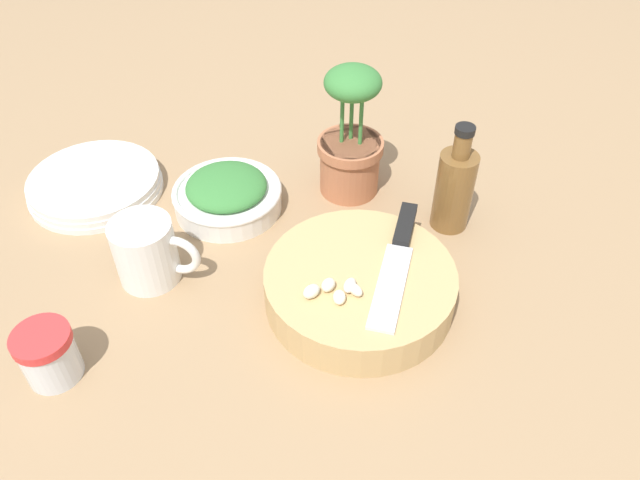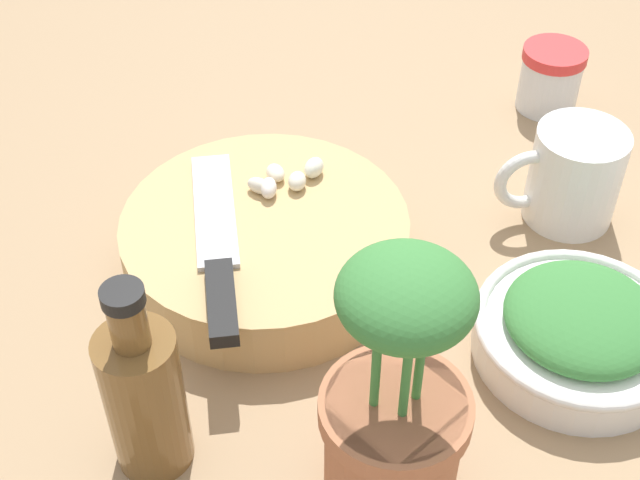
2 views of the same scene
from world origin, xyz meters
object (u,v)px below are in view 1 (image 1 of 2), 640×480
at_px(cutting_board, 360,286).
at_px(oil_bottle, 454,188).
at_px(potted_herb, 351,143).
at_px(coffee_mug, 148,252).
at_px(chef_knife, 398,255).
at_px(garlic_cloves, 335,290).
at_px(spice_jar, 48,355).
at_px(plate_stack, 95,184).
at_px(herb_bowl, 227,194).

bearing_deg(cutting_board, oil_bottle, 49.29).
bearing_deg(potted_herb, cutting_board, -86.86).
relative_size(cutting_board, coffee_mug, 2.09).
height_order(chef_knife, garlic_cloves, garlic_cloves).
distance_m(cutting_board, potted_herb, 0.25).
bearing_deg(spice_jar, oil_bottle, 29.91).
relative_size(garlic_cloves, oil_bottle, 0.47).
relative_size(cutting_board, spice_jar, 3.50).
height_order(chef_knife, spice_jar, spice_jar).
relative_size(garlic_cloves, plate_stack, 0.38).
xyz_separation_m(herb_bowl, coffee_mug, (-0.08, -0.15, 0.02)).
bearing_deg(oil_bottle, chef_knife, -123.91).
bearing_deg(herb_bowl, spice_jar, -117.52).
bearing_deg(cutting_board, spice_jar, -160.53).
xyz_separation_m(garlic_cloves, potted_herb, (0.02, 0.28, 0.03)).
xyz_separation_m(coffee_mug, potted_herb, (0.27, 0.20, 0.04)).
height_order(cutting_board, oil_bottle, oil_bottle).
height_order(coffee_mug, oil_bottle, oil_bottle).
relative_size(spice_jar, potted_herb, 0.34).
distance_m(garlic_cloves, oil_bottle, 0.26).
relative_size(herb_bowl, oil_bottle, 0.98).
relative_size(chef_knife, oil_bottle, 1.34).
relative_size(cutting_board, plate_stack, 1.18).
bearing_deg(potted_herb, garlic_cloves, -93.90).
bearing_deg(chef_knife, herb_bowl, -19.39).
bearing_deg(spice_jar, plate_stack, 98.89).
xyz_separation_m(cutting_board, garlic_cloves, (-0.03, -0.04, 0.03)).
bearing_deg(spice_jar, chef_knife, 20.83).
bearing_deg(plate_stack, cutting_board, -27.60).
xyz_separation_m(garlic_cloves, coffee_mug, (-0.25, 0.07, -0.01)).
bearing_deg(chef_knife, cutting_board, 42.84).
distance_m(herb_bowl, potted_herb, 0.20).
xyz_separation_m(cutting_board, plate_stack, (-0.42, 0.22, -0.01)).
distance_m(plate_stack, oil_bottle, 0.56).
relative_size(garlic_cloves, herb_bowl, 0.48).
bearing_deg(oil_bottle, herb_bowl, 175.68).
distance_m(chef_knife, plate_stack, 0.50).
height_order(herb_bowl, potted_herb, potted_herb).
bearing_deg(cutting_board, herb_bowl, 137.23).
relative_size(cutting_board, chef_knife, 1.09).
relative_size(coffee_mug, oil_bottle, 0.70).
distance_m(coffee_mug, potted_herb, 0.34).
bearing_deg(garlic_cloves, oil_bottle, 49.39).
bearing_deg(garlic_cloves, cutting_board, 49.77).
bearing_deg(garlic_cloves, coffee_mug, 163.87).
distance_m(spice_jar, oil_bottle, 0.57).
height_order(garlic_cloves, spice_jar, spice_jar).
xyz_separation_m(cutting_board, coffee_mug, (-0.28, 0.03, 0.02)).
distance_m(spice_jar, potted_herb, 0.51).
bearing_deg(plate_stack, chef_knife, -22.13).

